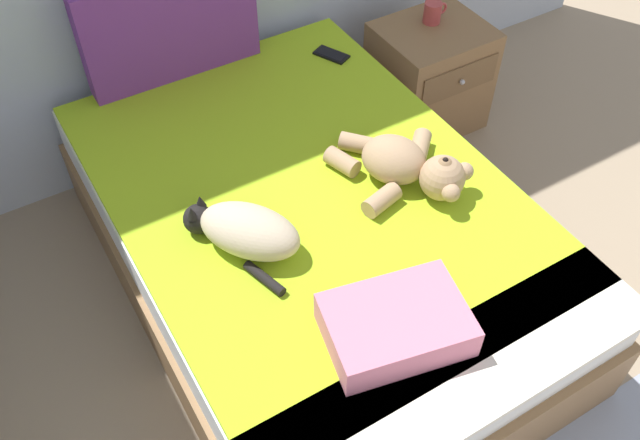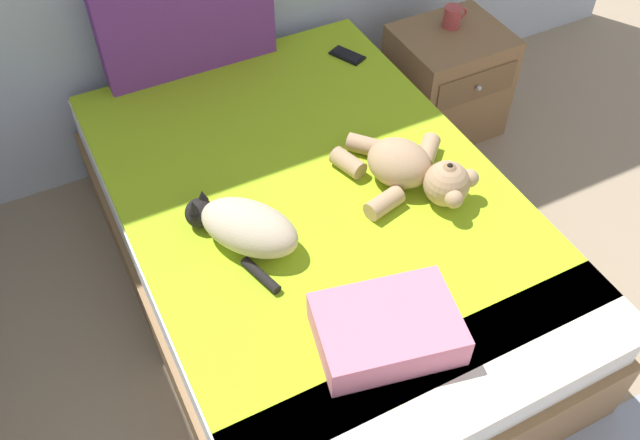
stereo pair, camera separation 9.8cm
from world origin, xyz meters
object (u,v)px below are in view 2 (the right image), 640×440
object	(u,v)px
cell_phone	(347,55)
throw_pillow	(387,329)
teddy_bear	(412,170)
nightstand	(446,82)
patterned_cushion	(187,20)
cat	(244,226)
mug	(453,17)
bed	(316,243)

from	to	relation	value
cell_phone	throw_pillow	distance (m)	1.42
teddy_bear	nightstand	distance (m)	1.05
patterned_cushion	cell_phone	size ratio (longest dim) A/B	4.34
cat	mug	xyz separation A→B (m)	(1.32, 0.75, -0.02)
bed	cat	distance (m)	0.46
cat	teddy_bear	bearing A→B (deg)	-2.32
patterned_cushion	cell_phone	bearing A→B (deg)	-20.28
throw_pillow	nightstand	distance (m)	1.67
patterned_cushion	cell_phone	distance (m)	0.69
teddy_bear	throw_pillow	xyz separation A→B (m)	(-0.40, -0.50, -0.02)
bed	cat	size ratio (longest dim) A/B	4.49
throw_pillow	bed	bearing A→B (deg)	81.94
bed	throw_pillow	size ratio (longest dim) A/B	4.86
bed	throw_pillow	bearing A→B (deg)	-98.06
cat	throw_pillow	distance (m)	0.57
bed	patterned_cushion	world-z (taller)	patterned_cushion
bed	cat	world-z (taller)	cat
patterned_cushion	teddy_bear	xyz separation A→B (m)	(0.43, -1.01, -0.15)
nightstand	mug	distance (m)	0.31
cat	cell_phone	bearing A→B (deg)	43.87
cell_phone	mug	world-z (taller)	mug
cat	throw_pillow	xyz separation A→B (m)	(0.21, -0.53, -0.02)
throw_pillow	mug	bearing A→B (deg)	49.18
bed	patterned_cushion	distance (m)	1.03
teddy_bear	cell_phone	bearing A→B (deg)	77.33
throw_pillow	nightstand	bearing A→B (deg)	48.49
cat	cell_phone	world-z (taller)	cat
bed	nightstand	bearing A→B (deg)	31.43
teddy_bear	nightstand	xyz separation A→B (m)	(0.68, 0.72, -0.33)
teddy_bear	mug	xyz separation A→B (m)	(0.71, 0.78, -0.02)
cell_phone	mug	bearing A→B (deg)	-0.88
cell_phone	nightstand	world-z (taller)	cell_phone
cat	throw_pillow	world-z (taller)	cat
cat	cell_phone	size ratio (longest dim) A/B	2.63
cat	mug	bearing A→B (deg)	29.68
mug	nightstand	bearing A→B (deg)	-112.58
cell_phone	mug	xyz separation A→B (m)	(0.53, -0.01, 0.04)
cell_phone	nightstand	distance (m)	0.57
teddy_bear	cat	bearing A→B (deg)	177.68
bed	nightstand	xyz separation A→B (m)	(1.00, 0.61, 0.00)
nightstand	mug	bearing A→B (deg)	67.42
teddy_bear	bed	bearing A→B (deg)	160.57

